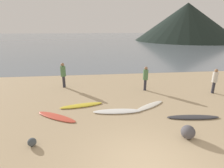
{
  "coord_description": "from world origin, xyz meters",
  "views": [
    {
      "loc": [
        -1.62,
        -4.52,
        4.35
      ],
      "look_at": [
        -0.33,
        6.99,
        0.6
      ],
      "focal_mm": 28.92,
      "sensor_mm": 36.0,
      "label": 1
    }
  ],
  "objects_px": {
    "person_0": "(146,76)",
    "beach_rock_far": "(32,142)",
    "beach_rock_near": "(188,132)",
    "surfboard_2": "(117,111)",
    "surfboard_4": "(193,117)",
    "surfboard_1": "(81,105)",
    "surfboard_3": "(150,106)",
    "surfboard_0": "(56,117)",
    "person_2": "(63,73)",
    "person_1": "(215,79)"
  },
  "relations": [
    {
      "from": "surfboard_3",
      "to": "beach_rock_near",
      "type": "xyz_separation_m",
      "value": [
        0.58,
        -3.11,
        0.24
      ]
    },
    {
      "from": "beach_rock_near",
      "to": "surfboard_2",
      "type": "bearing_deg",
      "value": 133.86
    },
    {
      "from": "person_2",
      "to": "beach_rock_far",
      "type": "xyz_separation_m",
      "value": [
        -0.25,
        -6.89,
        -0.92
      ]
    },
    {
      "from": "surfboard_3",
      "to": "person_0",
      "type": "xyz_separation_m",
      "value": [
        0.48,
        2.66,
        0.97
      ]
    },
    {
      "from": "person_1",
      "to": "person_2",
      "type": "distance_m",
      "value": 10.43
    },
    {
      "from": "person_2",
      "to": "beach_rock_far",
      "type": "bearing_deg",
      "value": 175.39
    },
    {
      "from": "beach_rock_near",
      "to": "surfboard_1",
      "type": "bearing_deg",
      "value": 141.08
    },
    {
      "from": "surfboard_1",
      "to": "beach_rock_near",
      "type": "distance_m",
      "value": 5.69
    },
    {
      "from": "surfboard_1",
      "to": "surfboard_3",
      "type": "xyz_separation_m",
      "value": [
        3.85,
        -0.47,
        -0.01
      ]
    },
    {
      "from": "surfboard_4",
      "to": "person_1",
      "type": "relative_size",
      "value": 1.55
    },
    {
      "from": "surfboard_0",
      "to": "person_0",
      "type": "relative_size",
      "value": 1.38
    },
    {
      "from": "surfboard_2",
      "to": "person_2",
      "type": "xyz_separation_m",
      "value": [
        -3.35,
        4.46,
        1.03
      ]
    },
    {
      "from": "surfboard_1",
      "to": "surfboard_3",
      "type": "relative_size",
      "value": 1.11
    },
    {
      "from": "surfboard_4",
      "to": "person_2",
      "type": "xyz_separation_m",
      "value": [
        -6.99,
        5.51,
        1.03
      ]
    },
    {
      "from": "person_0",
      "to": "person_2",
      "type": "height_order",
      "value": "person_2"
    },
    {
      "from": "surfboard_4",
      "to": "beach_rock_near",
      "type": "relative_size",
      "value": 4.64
    },
    {
      "from": "surfboard_2",
      "to": "person_2",
      "type": "bearing_deg",
      "value": 129.47
    },
    {
      "from": "surfboard_4",
      "to": "surfboard_3",
      "type": "bearing_deg",
      "value": 143.3
    },
    {
      "from": "person_1",
      "to": "beach_rock_near",
      "type": "relative_size",
      "value": 3.0
    },
    {
      "from": "surfboard_2",
      "to": "beach_rock_far",
      "type": "bearing_deg",
      "value": -143.46
    },
    {
      "from": "surfboard_4",
      "to": "beach_rock_far",
      "type": "height_order",
      "value": "beach_rock_far"
    },
    {
      "from": "surfboard_3",
      "to": "beach_rock_far",
      "type": "height_order",
      "value": "beach_rock_far"
    },
    {
      "from": "surfboard_2",
      "to": "surfboard_1",
      "type": "bearing_deg",
      "value": 155.86
    },
    {
      "from": "person_2",
      "to": "person_1",
      "type": "bearing_deg",
      "value": -105.56
    },
    {
      "from": "surfboard_2",
      "to": "person_2",
      "type": "height_order",
      "value": "person_2"
    },
    {
      "from": "surfboard_2",
      "to": "beach_rock_near",
      "type": "bearing_deg",
      "value": -43.58
    },
    {
      "from": "surfboard_0",
      "to": "beach_rock_far",
      "type": "bearing_deg",
      "value": -70.15
    },
    {
      "from": "person_0",
      "to": "beach_rock_near",
      "type": "relative_size",
      "value": 3.06
    },
    {
      "from": "person_1",
      "to": "surfboard_4",
      "type": "bearing_deg",
      "value": -79.52
    },
    {
      "from": "surfboard_1",
      "to": "beach_rock_near",
      "type": "xyz_separation_m",
      "value": [
        4.42,
        -3.57,
        0.23
      ]
    },
    {
      "from": "surfboard_1",
      "to": "person_2",
      "type": "relative_size",
      "value": 1.32
    },
    {
      "from": "surfboard_1",
      "to": "surfboard_3",
      "type": "height_order",
      "value": "surfboard_1"
    },
    {
      "from": "surfboard_3",
      "to": "beach_rock_far",
      "type": "relative_size",
      "value": 6.74
    },
    {
      "from": "surfboard_3",
      "to": "person_0",
      "type": "height_order",
      "value": "person_0"
    },
    {
      "from": "surfboard_1",
      "to": "beach_rock_far",
      "type": "height_order",
      "value": "beach_rock_far"
    },
    {
      "from": "person_1",
      "to": "beach_rock_near",
      "type": "height_order",
      "value": "person_1"
    },
    {
      "from": "person_0",
      "to": "beach_rock_far",
      "type": "relative_size",
      "value": 5.28
    },
    {
      "from": "person_1",
      "to": "beach_rock_far",
      "type": "distance_m",
      "value": 11.39
    },
    {
      "from": "beach_rock_far",
      "to": "surfboard_0",
      "type": "bearing_deg",
      "value": 76.97
    },
    {
      "from": "beach_rock_near",
      "to": "person_2",
      "type": "bearing_deg",
      "value": 129.64
    },
    {
      "from": "surfboard_1",
      "to": "person_0",
      "type": "distance_m",
      "value": 4.94
    },
    {
      "from": "surfboard_4",
      "to": "surfboard_0",
      "type": "bearing_deg",
      "value": 178.72
    },
    {
      "from": "surfboard_2",
      "to": "surfboard_0",
      "type": "bearing_deg",
      "value": -172.79
    },
    {
      "from": "person_0",
      "to": "surfboard_1",
      "type": "bearing_deg",
      "value": -75.36
    },
    {
      "from": "surfboard_2",
      "to": "surfboard_4",
      "type": "distance_m",
      "value": 3.78
    },
    {
      "from": "surfboard_0",
      "to": "surfboard_2",
      "type": "xyz_separation_m",
      "value": [
        3.1,
        0.25,
        0.01
      ]
    },
    {
      "from": "surfboard_2",
      "to": "surfboard_4",
      "type": "xyz_separation_m",
      "value": [
        3.64,
        -1.05,
        -0.0
      ]
    },
    {
      "from": "surfboard_3",
      "to": "beach_rock_near",
      "type": "bearing_deg",
      "value": -112.26
    },
    {
      "from": "beach_rock_near",
      "to": "surfboard_0",
      "type": "bearing_deg",
      "value": 157.2
    },
    {
      "from": "surfboard_0",
      "to": "beach_rock_far",
      "type": "distance_m",
      "value": 2.23
    }
  ]
}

